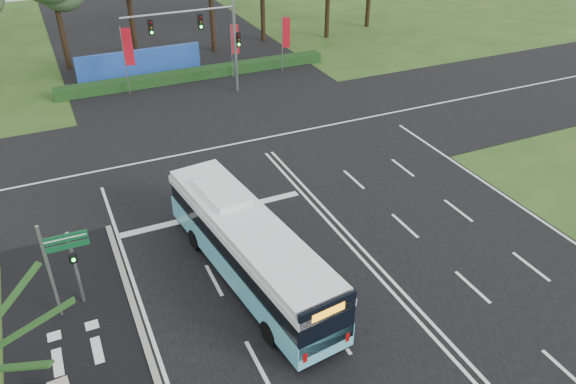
# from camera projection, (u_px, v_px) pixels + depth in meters

# --- Properties ---
(ground) EXTENTS (120.00, 120.00, 0.00)m
(ground) POSITION_uv_depth(u_px,v_px,m) (347.00, 243.00, 26.64)
(ground) COLOR #294B19
(ground) RESTS_ON ground
(road_main) EXTENTS (20.00, 120.00, 0.04)m
(road_main) POSITION_uv_depth(u_px,v_px,m) (347.00, 243.00, 26.63)
(road_main) COLOR black
(road_main) RESTS_ON ground
(road_cross) EXTENTS (120.00, 14.00, 0.05)m
(road_cross) POSITION_uv_depth(u_px,v_px,m) (254.00, 140.00, 35.93)
(road_cross) COLOR black
(road_cross) RESTS_ON ground
(bike_path) EXTENTS (5.00, 18.00, 0.06)m
(bike_path) POSITION_uv_depth(u_px,v_px,m) (81.00, 377.00, 19.87)
(bike_path) COLOR black
(bike_path) RESTS_ON ground
(kerb_strip) EXTENTS (0.25, 18.00, 0.12)m
(kerb_strip) POSITION_uv_depth(u_px,v_px,m) (149.00, 354.00, 20.71)
(kerb_strip) COLOR gray
(kerb_strip) RESTS_ON ground
(city_bus) EXTENTS (3.80, 11.72, 3.30)m
(city_bus) POSITION_uv_depth(u_px,v_px,m) (249.00, 248.00, 23.55)
(city_bus) COLOR #5ABCD1
(city_bus) RESTS_ON ground
(pedestrian_signal) EXTENTS (0.33, 0.42, 3.52)m
(pedestrian_signal) POSITION_uv_depth(u_px,v_px,m) (75.00, 266.00, 22.13)
(pedestrian_signal) COLOR gray
(pedestrian_signal) RESTS_ON ground
(street_sign) EXTENTS (1.71, 0.13, 4.37)m
(street_sign) POSITION_uv_depth(u_px,v_px,m) (57.00, 260.00, 21.20)
(street_sign) COLOR gray
(street_sign) RESTS_ON ground
(banner_flag_left) EXTENTS (0.73, 0.29, 5.16)m
(banner_flag_left) POSITION_uv_depth(u_px,v_px,m) (127.00, 51.00, 40.96)
(banner_flag_left) COLOR gray
(banner_flag_left) RESTS_ON ground
(banner_flag_mid) EXTENTS (0.63, 0.19, 4.37)m
(banner_flag_mid) POSITION_uv_depth(u_px,v_px,m) (234.00, 42.00, 44.46)
(banner_flag_mid) COLOR gray
(banner_flag_mid) RESTS_ON ground
(banner_flag_right) EXTENTS (0.63, 0.31, 4.58)m
(banner_flag_right) POSITION_uv_depth(u_px,v_px,m) (285.00, 36.00, 45.55)
(banner_flag_right) COLOR gray
(banner_flag_right) RESTS_ON ground
(traffic_light_gantry) EXTENTS (8.41, 0.28, 7.00)m
(traffic_light_gantry) POSITION_uv_depth(u_px,v_px,m) (211.00, 34.00, 40.16)
(traffic_light_gantry) COLOR gray
(traffic_light_gantry) RESTS_ON ground
(hedge) EXTENTS (22.00, 1.20, 0.80)m
(hedge) POSITION_uv_depth(u_px,v_px,m) (197.00, 74.00, 45.42)
(hedge) COLOR #163413
(hedge) RESTS_ON ground
(blue_hoarding) EXTENTS (10.00, 0.30, 2.20)m
(blue_hoarding) POSITION_uv_depth(u_px,v_px,m) (140.00, 63.00, 45.57)
(blue_hoarding) COLOR #204CB1
(blue_hoarding) RESTS_ON ground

